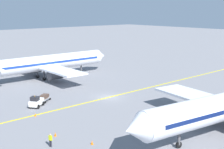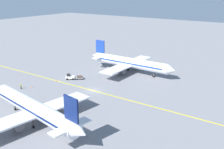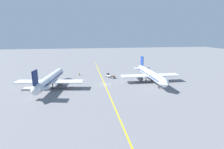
{
  "view_description": "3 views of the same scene",
  "coord_description": "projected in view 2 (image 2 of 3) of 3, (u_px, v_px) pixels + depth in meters",
  "views": [
    {
      "loc": [
        42.84,
        -36.94,
        16.33
      ],
      "look_at": [
        -1.39,
        1.96,
        3.89
      ],
      "focal_mm": 50.0,
      "sensor_mm": 36.0,
      "label": 1
    },
    {
      "loc": [
        58.06,
        47.11,
        29.61
      ],
      "look_at": [
        -4.94,
        3.54,
        4.54
      ],
      "focal_mm": 42.0,
      "sensor_mm": 36.0,
      "label": 2
    },
    {
      "loc": [
        9.1,
        76.23,
        22.76
      ],
      "look_at": [
        -4.17,
        -4.57,
        3.4
      ],
      "focal_mm": 28.0,
      "sensor_mm": 36.0,
      "label": 3
    }
  ],
  "objects": [
    {
      "name": "ground_plane",
      "position": [
        93.0,
        91.0,
        80.06
      ],
      "size": [
        400.0,
        400.0,
        0.0
      ],
      "primitive_type": "plane",
      "color": "slate"
    },
    {
      "name": "traffic_cone_by_wingtip",
      "position": [
        56.0,
        81.0,
        87.99
      ],
      "size": [
        0.32,
        0.32,
        0.55
      ],
      "primitive_type": "cone",
      "color": "orange",
      "rests_on": "ground"
    },
    {
      "name": "traffic_cone_far_edge",
      "position": [
        59.0,
        101.0,
        71.88
      ],
      "size": [
        0.32,
        0.32,
        0.55
      ],
      "primitive_type": "cone",
      "color": "orange",
      "rests_on": "ground"
    },
    {
      "name": "apron_yellow_centreline",
      "position": [
        93.0,
        91.0,
        80.06
      ],
      "size": [
        0.9,
        120.0,
        0.01
      ],
      "primitive_type": "cube",
      "rotation": [
        0.0,
        0.0,
        -0.0
      ],
      "color": "yellow",
      "rests_on": "ground"
    },
    {
      "name": "traffic_cone_near_nose",
      "position": [
        22.0,
        94.0,
        76.92
      ],
      "size": [
        0.32,
        0.32,
        0.55
      ],
      "primitive_type": "cone",
      "color": "orange",
      "rests_on": "ground"
    },
    {
      "name": "airplane_at_gate",
      "position": [
        129.0,
        63.0,
        96.54
      ],
      "size": [
        28.06,
        35.44,
        10.6
      ],
      "color": "silver",
      "rests_on": "ground"
    },
    {
      "name": "baggage_cart_trailing",
      "position": [
        80.0,
        77.0,
        89.91
      ],
      "size": [
        2.67,
        2.92,
        1.24
      ],
      "color": "gray",
      "rests_on": "ground"
    },
    {
      "name": "ground_crew_worker",
      "position": [
        21.0,
        86.0,
        81.15
      ],
      "size": [
        0.56,
        0.31,
        1.68
      ],
      "color": "#23232D",
      "rests_on": "ground"
    },
    {
      "name": "airplane_adjacent_stand",
      "position": [
        35.0,
        109.0,
        59.46
      ],
      "size": [
        28.46,
        35.48,
        10.6
      ],
      "color": "silver",
      "rests_on": "ground"
    },
    {
      "name": "baggage_tug_white",
      "position": [
        70.0,
        77.0,
        89.77
      ],
      "size": [
        2.99,
        3.3,
        2.11
      ],
      "color": "white",
      "rests_on": "ground"
    },
    {
      "name": "traffic_cone_mid_apron",
      "position": [
        32.0,
        87.0,
        82.08
      ],
      "size": [
        0.32,
        0.32,
        0.55
      ],
      "primitive_type": "cone",
      "color": "orange",
      "rests_on": "ground"
    }
  ]
}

